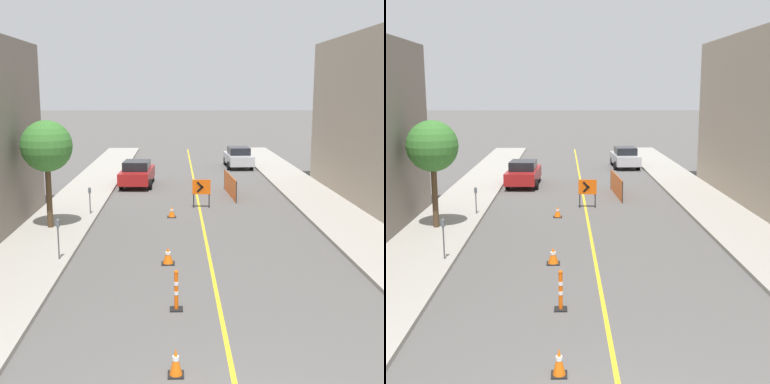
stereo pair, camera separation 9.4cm
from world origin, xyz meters
TOP-DOWN VIEW (x-y plane):
  - lane_stripe at (0.00, 22.93)m, footprint 0.12×45.85m
  - sidewalk_left at (-6.36, 22.93)m, footprint 3.00×45.85m
  - sidewalk_right at (6.36, 22.93)m, footprint 3.00×45.85m
  - traffic_cone_nearest at (-1.20, 2.53)m, footprint 0.34×0.34m
  - traffic_cone_second at (-1.46, 9.84)m, footprint 0.45×0.45m
  - traffic_cone_third at (-1.39, 16.67)m, footprint 0.41×0.41m
  - delineator_post_front at (-1.18, 5.93)m, footprint 0.35×0.35m
  - arrow_barricade_primary at (0.10, 18.66)m, footprint 0.92×0.13m
  - safety_mesh_fence at (1.87, 21.78)m, footprint 0.29×4.32m
  - parked_car_curb_near at (-3.59, 25.04)m, footprint 2.04×4.39m
  - parked_car_curb_mid at (3.61, 32.85)m, footprint 1.98×4.37m
  - parking_meter_near_curb at (-5.21, 10.03)m, footprint 0.12×0.11m
  - parking_meter_far_curb at (-5.21, 16.87)m, footprint 0.12×0.11m
  - street_tree_left_near at (-6.51, 14.43)m, footprint 2.13×2.13m

SIDE VIEW (x-z plane):
  - lane_stripe at x=0.00m, z-range 0.00..0.01m
  - sidewalk_left at x=-6.36m, z-range 0.00..0.15m
  - sidewalk_right at x=6.36m, z-range 0.00..0.15m
  - traffic_cone_third at x=-1.39m, z-range 0.00..0.52m
  - traffic_cone_second at x=-1.46m, z-range 0.00..0.59m
  - traffic_cone_nearest at x=-1.20m, z-range 0.00..0.61m
  - delineator_post_front at x=-1.18m, z-range -0.08..1.05m
  - safety_mesh_fence at x=1.87m, z-range 0.00..1.18m
  - parked_car_curb_near at x=-3.59m, z-range 0.00..1.59m
  - parked_car_curb_mid at x=3.61m, z-range 0.00..1.59m
  - arrow_barricade_primary at x=0.10m, z-range 0.28..1.73m
  - parking_meter_far_curb at x=-5.21m, z-range 0.41..1.68m
  - parking_meter_near_curb at x=-5.21m, z-range 0.44..1.86m
  - street_tree_left_near at x=-6.51m, z-range 1.30..5.82m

